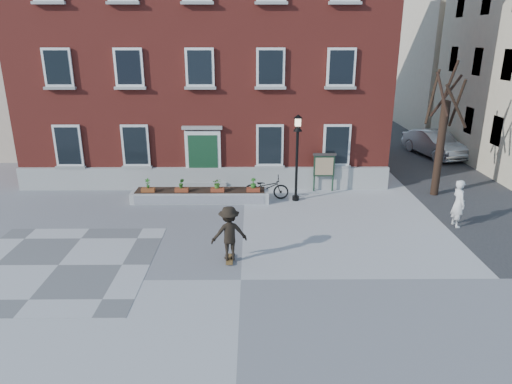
{
  "coord_description": "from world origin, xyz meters",
  "views": [
    {
      "loc": [
        0.36,
        -12.41,
        7.05
      ],
      "look_at": [
        0.5,
        4.0,
        1.5
      ],
      "focal_mm": 32.0,
      "sensor_mm": 36.0,
      "label": 1
    }
  ],
  "objects_px": {
    "bicycle": "(266,188)",
    "lamp_post": "(297,146)",
    "skateboarder": "(229,233)",
    "notice_board": "(324,166)",
    "bystander": "(458,203)",
    "parked_car": "(434,144)"
  },
  "relations": [
    {
      "from": "bystander",
      "to": "skateboarder",
      "type": "xyz_separation_m",
      "value": [
        -8.79,
        -2.9,
        0.05
      ]
    },
    {
      "from": "bicycle",
      "to": "lamp_post",
      "type": "xyz_separation_m",
      "value": [
        1.35,
        -0.2,
        2.0
      ]
    },
    {
      "from": "bicycle",
      "to": "skateboarder",
      "type": "xyz_separation_m",
      "value": [
        -1.4,
        -6.18,
        0.46
      ]
    },
    {
      "from": "bicycle",
      "to": "parked_car",
      "type": "bearing_deg",
      "value": -51.28
    },
    {
      "from": "notice_board",
      "to": "skateboarder",
      "type": "relative_size",
      "value": 0.97
    },
    {
      "from": "bicycle",
      "to": "lamp_post",
      "type": "distance_m",
      "value": 2.42
    },
    {
      "from": "bystander",
      "to": "lamp_post",
      "type": "xyz_separation_m",
      "value": [
        -6.04,
        3.08,
        1.59
      ]
    },
    {
      "from": "bystander",
      "to": "skateboarder",
      "type": "height_order",
      "value": "skateboarder"
    },
    {
      "from": "lamp_post",
      "to": "notice_board",
      "type": "xyz_separation_m",
      "value": [
        1.45,
        1.32,
        -1.28
      ]
    },
    {
      "from": "bystander",
      "to": "notice_board",
      "type": "bearing_deg",
      "value": 40.14
    },
    {
      "from": "skateboarder",
      "to": "notice_board",
      "type": "bearing_deg",
      "value": 60.11
    },
    {
      "from": "parked_car",
      "to": "lamp_post",
      "type": "distance_m",
      "value": 12.59
    },
    {
      "from": "notice_board",
      "to": "skateboarder",
      "type": "distance_m",
      "value": 8.43
    },
    {
      "from": "parked_car",
      "to": "bystander",
      "type": "height_order",
      "value": "bystander"
    },
    {
      "from": "bystander",
      "to": "skateboarder",
      "type": "distance_m",
      "value": 9.26
    },
    {
      "from": "skateboarder",
      "to": "bicycle",
      "type": "bearing_deg",
      "value": 77.25
    },
    {
      "from": "bystander",
      "to": "skateboarder",
      "type": "relative_size",
      "value": 0.98
    },
    {
      "from": "bystander",
      "to": "lamp_post",
      "type": "distance_m",
      "value": 6.97
    },
    {
      "from": "bystander",
      "to": "notice_board",
      "type": "xyz_separation_m",
      "value": [
        -4.59,
        4.4,
        0.32
      ]
    },
    {
      "from": "bystander",
      "to": "lamp_post",
      "type": "bearing_deg",
      "value": 56.89
    },
    {
      "from": "parked_car",
      "to": "notice_board",
      "type": "bearing_deg",
      "value": -153.08
    },
    {
      "from": "bicycle",
      "to": "lamp_post",
      "type": "relative_size",
      "value": 0.52
    }
  ]
}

